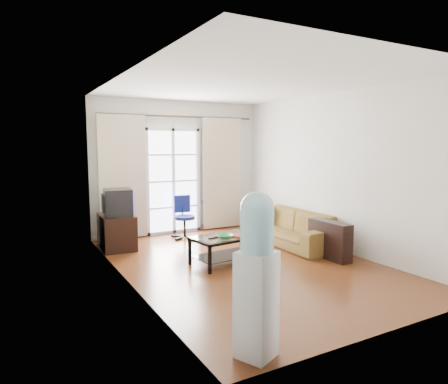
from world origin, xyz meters
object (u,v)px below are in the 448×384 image
at_px(sofa, 289,228).
at_px(crt_tv, 117,202).
at_px(tv_stand, 117,232).
at_px(coffee_table, 227,246).
at_px(task_chair, 184,226).
at_px(water_cooler, 257,272).

relative_size(sofa, crt_tv, 3.72).
bearing_deg(sofa, tv_stand, -112.41).
height_order(sofa, coffee_table, sofa).
relative_size(coffee_table, task_chair, 1.36).
bearing_deg(task_chair, crt_tv, -162.66).
distance_m(sofa, tv_stand, 3.09).
relative_size(coffee_table, water_cooler, 0.79).
xyz_separation_m(crt_tv, water_cooler, (0.14, -4.14, -0.08)).
bearing_deg(crt_tv, water_cooler, -79.20).
relative_size(tv_stand, crt_tv, 1.45).
height_order(sofa, water_cooler, water_cooler).
bearing_deg(tv_stand, water_cooler, -85.61).
distance_m(coffee_table, tv_stand, 2.13).
distance_m(coffee_table, task_chair, 1.88).
xyz_separation_m(crt_tv, task_chair, (1.35, 0.23, -0.58)).
distance_m(crt_tv, task_chair, 1.49).
height_order(tv_stand, water_cooler, water_cooler).
relative_size(coffee_table, tv_stand, 1.38).
bearing_deg(crt_tv, coffee_table, -43.99).
bearing_deg(coffee_table, tv_stand, 126.13).
xyz_separation_m(sofa, task_chair, (-1.49, 1.37, -0.06)).
bearing_deg(crt_tv, sofa, -13.15).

